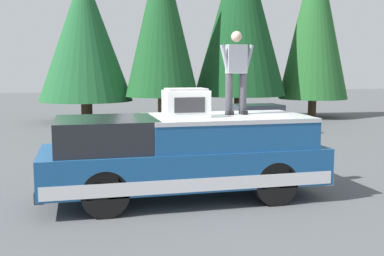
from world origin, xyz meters
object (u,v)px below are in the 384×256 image
(compressor_unit, at_px, (186,103))
(person_on_truck_bed, at_px, (236,70))
(pickup_truck, at_px, (184,155))
(parked_car_silver, at_px, (255,119))

(compressor_unit, xyz_separation_m, person_on_truck_bed, (0.32, -1.13, 0.62))
(pickup_truck, distance_m, compressor_unit, 1.06)
(pickup_truck, height_order, compressor_unit, compressor_unit)
(pickup_truck, height_order, person_on_truck_bed, person_on_truck_bed)
(person_on_truck_bed, height_order, parked_car_silver, person_on_truck_bed)
(person_on_truck_bed, distance_m, parked_car_silver, 9.48)
(compressor_unit, distance_m, parked_car_silver, 10.16)
(parked_car_silver, bearing_deg, person_on_truck_bed, 155.96)
(person_on_truck_bed, xyz_separation_m, parked_car_silver, (8.47, -3.78, -1.97))
(pickup_truck, xyz_separation_m, compressor_unit, (-0.14, -0.01, 1.05))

